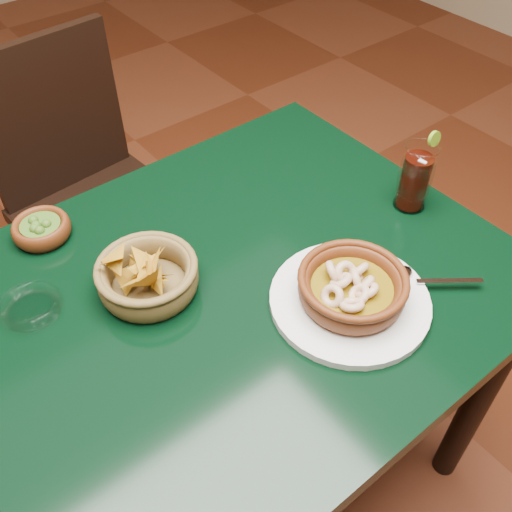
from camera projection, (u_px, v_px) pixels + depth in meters
ground at (210, 490)px, 1.51m from camera, size 7.00×7.00×0.00m
dining_table at (190, 344)px, 1.05m from camera, size 1.20×0.80×0.75m
dining_chair at (90, 193)px, 1.60m from camera, size 0.45×0.45×0.90m
shrimp_plate at (352, 291)px, 0.96m from camera, size 0.35×0.28×0.08m
chip_basket at (148, 276)px, 0.99m from camera, size 0.21×0.21×0.13m
guacamole_ramekin at (41, 229)px, 1.09m from camera, size 0.13×0.13×0.04m
cola_drink at (415, 178)px, 1.12m from camera, size 0.14×0.14×0.16m
glass_ashtray at (31, 306)px, 0.97m from camera, size 0.11×0.11×0.03m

